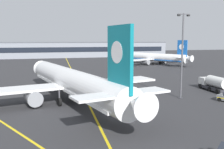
# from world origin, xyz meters

# --- Properties ---
(ground_plane) EXTENTS (400.00, 400.00, 0.00)m
(ground_plane) POSITION_xyz_m (0.00, 0.00, 0.00)
(ground_plane) COLOR #2D2D30
(taxiway_centreline) EXTENTS (13.47, 179.54, 0.01)m
(taxiway_centreline) POSITION_xyz_m (0.00, 30.00, 0.00)
(taxiway_centreline) COLOR yellow
(taxiway_centreline) RESTS_ON ground
(taxiway_lead_in_stripe) EXTENTS (26.93, 53.88, 0.01)m
(taxiway_lead_in_stripe) POSITION_xyz_m (-14.00, 2.00, 0.00)
(taxiway_lead_in_stripe) COLOR yellow
(taxiway_lead_in_stripe) RESTS_ON ground
(airliner_foreground) EXTENTS (32.29, 41.14, 11.65)m
(airliner_foreground) POSITION_xyz_m (-4.04, 9.54, 3.37)
(airliner_foreground) COLOR white
(airliner_foreground) RESTS_ON ground
(airliner_background) EXTENTS (27.03, 33.90, 10.12)m
(airliner_background) POSITION_xyz_m (37.77, 65.51, 2.93)
(airliner_background) COLOR white
(airliner_background) RESTS_ON ground
(apron_lamp_post) EXTENTS (2.24, 0.90, 14.54)m
(apron_lamp_post) POSITION_xyz_m (14.62, 6.72, 7.59)
(apron_lamp_post) COLOR #515156
(apron_lamp_post) RESTS_ON ground
(service_truck_fuel_white) EXTENTS (3.06, 7.74, 3.00)m
(service_truck_fuel_white) POSITION_xyz_m (24.49, 10.47, 1.49)
(service_truck_fuel_white) COLOR #2D2D33
(service_truck_fuel_white) RESTS_ON ground
(safety_cone_by_nose_gear) EXTENTS (0.44, 0.44, 0.55)m
(safety_cone_by_nose_gear) POSITION_xyz_m (-1.90, 25.97, 0.26)
(safety_cone_by_nose_gear) COLOR orange
(safety_cone_by_nose_gear) RESTS_ON ground
(terminal_building) EXTENTS (145.25, 12.40, 9.13)m
(terminal_building) POSITION_xyz_m (-3.24, 120.15, 4.57)
(terminal_building) COLOR gray
(terminal_building) RESTS_ON ground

